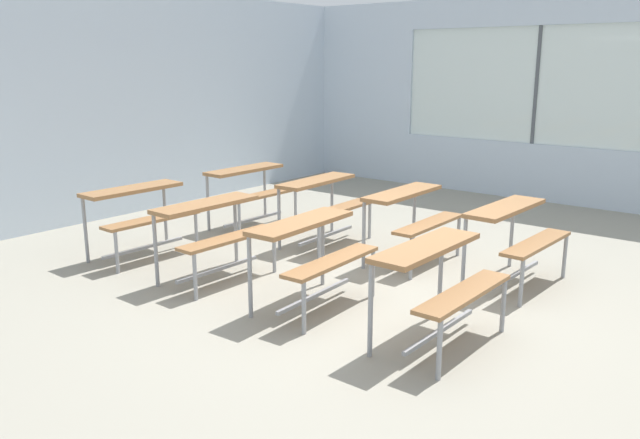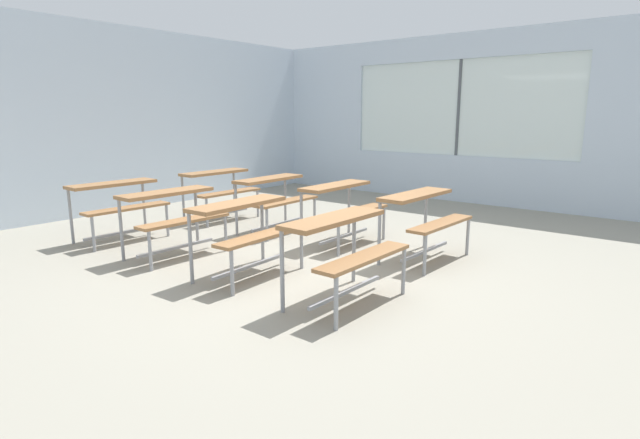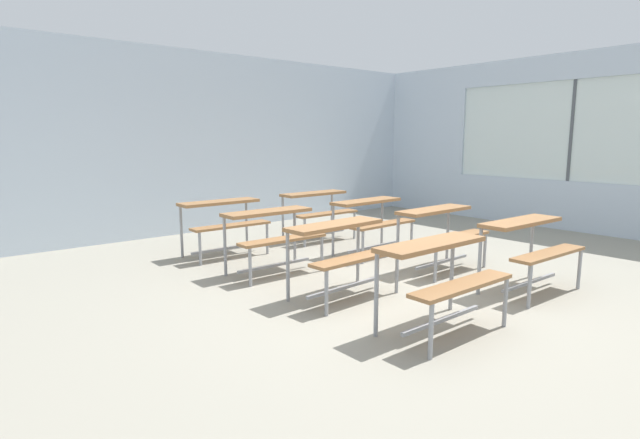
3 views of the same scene
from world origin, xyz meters
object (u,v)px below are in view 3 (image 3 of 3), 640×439
desk_bench_r0c0 (441,265)px  desk_bench_r2c0 (273,226)px  desk_bench_r0c1 (530,238)px  desk_bench_r3c1 (318,204)px  desk_bench_r2c1 (372,213)px  desk_bench_r3c0 (223,215)px  desk_bench_r1c0 (342,242)px  desk_bench_r1c1 (441,224)px

desk_bench_r0c0 → desk_bench_r2c0: (-0.03, 2.37, 0.00)m
desk_bench_r0c0 → desk_bench_r0c1: same height
desk_bench_r2c0 → desk_bench_r3c1: (1.66, 1.16, 0.00)m
desk_bench_r0c0 → desk_bench_r2c1: 2.81m
desk_bench_r3c0 → desk_bench_r3c1: bearing=0.7°
desk_bench_r2c0 → desk_bench_r2c1: bearing=-0.9°
desk_bench_r0c0 → desk_bench_r3c0: bearing=91.1°
desk_bench_r0c0 → desk_bench_r1c0: (-0.01, 1.19, 0.00)m
desk_bench_r2c1 → desk_bench_r3c0: same height
desk_bench_r2c0 → desk_bench_r2c1: size_ratio=0.99×
desk_bench_r1c1 → desk_bench_r2c0: bearing=143.9°
desk_bench_r1c0 → desk_bench_r2c0: size_ratio=1.01×
desk_bench_r0c1 → desk_bench_r1c1: 1.12m
desk_bench_r1c0 → desk_bench_r3c0: 2.35m
desk_bench_r2c1 → desk_bench_r3c0: (-1.61, 1.22, 0.00)m
desk_bench_r1c0 → desk_bench_r3c1: size_ratio=1.02×
desk_bench_r1c0 → desk_bench_r2c0: bearing=88.7°
desk_bench_r3c1 → desk_bench_r1c0: bearing=-124.4°
desk_bench_r1c1 → desk_bench_r3c0: 2.87m
desk_bench_r3c0 → desk_bench_r2c1: bearing=-35.9°
desk_bench_r0c1 → desk_bench_r2c0: 2.82m
desk_bench_r2c0 → desk_bench_r0c1: bearing=-53.6°
desk_bench_r3c0 → desk_bench_r3c1: 1.66m
desk_bench_r2c0 → desk_bench_r0c0: bearing=-88.2°
desk_bench_r1c1 → desk_bench_r3c0: same height
desk_bench_r1c0 → desk_bench_r2c0: same height
desk_bench_r1c0 → desk_bench_r1c1: (1.62, -0.00, 0.00)m
desk_bench_r0c0 → desk_bench_r0c1: 1.60m
desk_bench_r0c0 → desk_bench_r1c0: same height
desk_bench_r0c0 → desk_bench_r3c1: 3.88m
desk_bench_r1c0 → desk_bench_r3c1: (1.64, 2.33, 0.00)m
desk_bench_r0c0 → desk_bench_r2c1: bearing=56.2°
desk_bench_r2c0 → desk_bench_r3c1: bearing=35.8°
desk_bench_r1c0 → desk_bench_r0c1: bearing=-37.2°
desk_bench_r0c1 → desk_bench_r1c0: (-1.61, 1.12, 0.00)m
desk_bench_r0c0 → desk_bench_r3c1: bearing=65.8°
desk_bench_r0c1 → desk_bench_r3c0: same height
desk_bench_r0c1 → desk_bench_r1c1: same height
desk_bench_r1c1 → desk_bench_r1c0: bearing=179.5°
desk_bench_r1c1 → desk_bench_r3c1: size_ratio=1.00×
desk_bench_r0c0 → desk_bench_r2c1: (1.58, 2.31, 0.00)m
desk_bench_r2c0 → desk_bench_r3c0: size_ratio=1.00×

